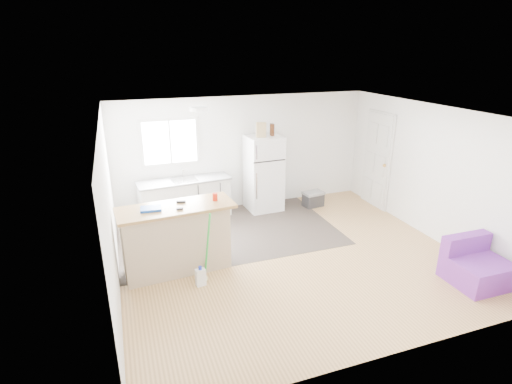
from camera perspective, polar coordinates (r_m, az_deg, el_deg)
room at (r=6.37m, az=5.20°, el=0.37°), size 5.51×5.01×2.41m
vinyl_zone at (r=7.69m, az=-3.92°, el=-5.70°), size 4.05×2.50×0.00m
window at (r=8.18m, az=-12.18°, el=6.98°), size 1.18×0.06×0.98m
interior_door at (r=9.05m, az=16.92°, el=4.31°), size 0.11×0.92×2.10m
ceiling_fixture at (r=6.84m, az=-8.19°, el=11.65°), size 0.30×0.30×0.07m
kitchen_cabinets at (r=8.27m, az=-10.08°, el=-0.92°), size 1.90×0.73×1.09m
peninsula at (r=6.33m, az=-11.34°, el=-6.52°), size 1.80×0.80×1.08m
refrigerator at (r=8.50m, az=1.10°, el=2.69°), size 0.74×0.71×1.61m
cooler at (r=8.92m, az=8.16°, el=-0.97°), size 0.48×0.36×0.34m
purple_seat at (r=6.89m, az=28.88°, el=-9.33°), size 0.82×0.77×0.66m
cleaner_jug at (r=6.07m, az=-7.92°, el=-11.93°), size 0.16×0.12×0.31m
mop at (r=6.13m, az=-7.29°, el=-10.52°), size 0.21×0.32×1.12m
red_cup at (r=6.24m, az=-5.87°, el=-0.70°), size 0.09×0.09×0.12m
blue_tray at (r=6.07m, az=-14.79°, el=-2.32°), size 0.32×0.24×0.04m
tool_a at (r=6.25m, az=-10.65°, el=-1.37°), size 0.15×0.08×0.03m
tool_b at (r=5.99m, az=-10.84°, el=-2.36°), size 0.10×0.05×0.03m
cardboard_box at (r=8.15m, az=0.73°, el=8.86°), size 0.22×0.14×0.30m
bottle_left at (r=8.29m, az=2.40°, el=8.86°), size 0.08×0.08×0.25m
bottle_right at (r=8.34m, az=2.22°, el=8.93°), size 0.08×0.08×0.25m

